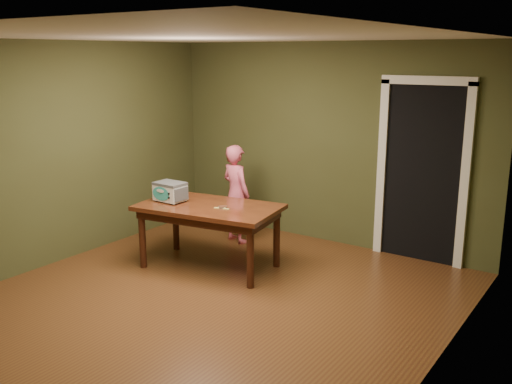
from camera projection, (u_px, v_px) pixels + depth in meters
floor at (205, 304)px, 5.71m from camera, size 5.00×5.00×0.00m
room_shell at (202, 135)px, 5.31m from camera, size 4.52×5.02×2.61m
doorway at (430, 170)px, 6.98m from camera, size 1.10×0.66×2.25m
dining_table at (209, 214)px, 6.57m from camera, size 1.72×1.14×0.75m
toy_oven at (170, 191)px, 6.69m from camera, size 0.38×0.27×0.23m
baking_pan at (222, 207)px, 6.42m from camera, size 0.10×0.10×0.02m
spatula at (222, 208)px, 6.40m from camera, size 0.18×0.06×0.01m
child at (236, 194)px, 7.49m from camera, size 0.54×0.43×1.30m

